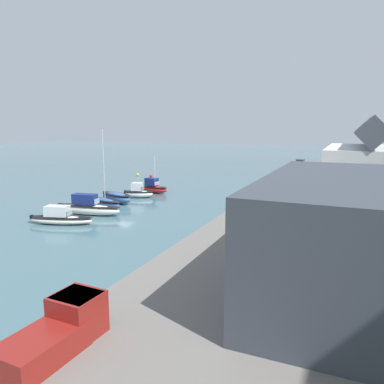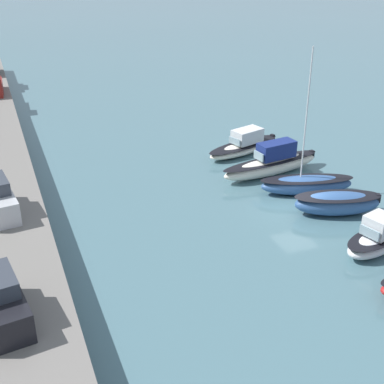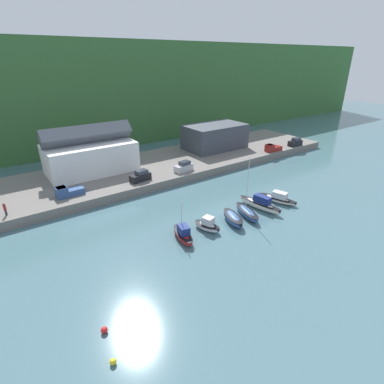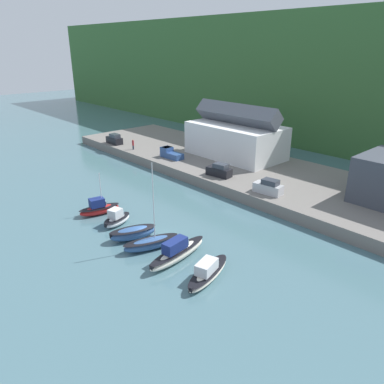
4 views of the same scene
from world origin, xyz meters
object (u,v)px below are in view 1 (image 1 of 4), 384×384
at_px(moored_boat_0, 153,187).
at_px(pickup_truck_0, 61,328).
at_px(moored_boat_4, 88,207).
at_px(pickup_truck_1, 299,176).
at_px(parked_car_3, 276,188).
at_px(mooring_buoy_1, 138,175).
at_px(mooring_buoy_0, 151,176).
at_px(moored_boat_1, 138,192).
at_px(moored_boat_3, 103,202).
at_px(parked_car_0, 253,203).
at_px(moored_boat_2, 116,197).
at_px(moored_boat_5, 60,218).
at_px(person_on_quay, 296,168).
at_px(parked_car_1, 300,165).

bearing_deg(moored_boat_0, pickup_truck_0, 35.68).
height_order(moored_boat_0, moored_boat_4, moored_boat_0).
bearing_deg(pickup_truck_1, parked_car_3, -96.94).
bearing_deg(mooring_buoy_1, mooring_buoy_0, 81.04).
xyz_separation_m(pickup_truck_0, mooring_buoy_1, (-56.95, -31.72, -2.26)).
bearing_deg(moored_boat_1, mooring_buoy_0, -171.54).
distance_m(moored_boat_0, moored_boat_3, 12.52).
height_order(moored_boat_1, parked_car_0, parked_car_0).
distance_m(moored_boat_2, moored_boat_5, 11.93).
bearing_deg(pickup_truck_1, moored_boat_1, -148.04).
xyz_separation_m(moored_boat_4, mooring_buoy_1, (-32.22, -12.92, -0.63)).
xyz_separation_m(parked_car_0, person_on_quay, (-33.84, -0.47, 0.18)).
bearing_deg(moored_boat_4, parked_car_1, 148.26).
height_order(moored_boat_0, moored_boat_3, moored_boat_3).
distance_m(moored_boat_5, pickup_truck_1, 37.90).
distance_m(moored_boat_0, moored_boat_2, 9.20).
bearing_deg(person_on_quay, moored_boat_3, -31.40).
bearing_deg(mooring_buoy_1, moored_boat_5, 19.28).
bearing_deg(parked_car_3, person_on_quay, 83.62).
relative_size(moored_boat_1, parked_car_1, 1.14).
height_order(moored_boat_4, mooring_buoy_1, moored_boat_4).
relative_size(moored_boat_5, mooring_buoy_0, 11.45).
xyz_separation_m(parked_car_3, person_on_quay, (-23.68, -0.83, 0.18)).
xyz_separation_m(moored_boat_0, moored_boat_3, (12.52, -0.43, -0.13)).
relative_size(parked_car_1, parked_car_3, 0.95).
bearing_deg(pickup_truck_0, moored_boat_3, 126.47).
bearing_deg(moored_boat_1, parked_car_3, 76.38).
xyz_separation_m(moored_boat_3, mooring_buoy_1, (-28.36, -12.27, -0.44)).
height_order(moored_boat_4, parked_car_3, parked_car_3).
bearing_deg(moored_boat_5, person_on_quay, 138.03).
height_order(moored_boat_1, moored_boat_3, moored_boat_3).
relative_size(parked_car_1, mooring_buoy_0, 6.37).
relative_size(moored_boat_3, parked_car_0, 2.34).
xyz_separation_m(moored_boat_0, parked_car_0, (13.67, 19.99, 1.79)).
distance_m(moored_boat_2, mooring_buoy_1, 27.77).
height_order(person_on_quay, mooring_buoy_1, person_on_quay).
bearing_deg(parked_car_1, moored_boat_5, -111.35).
height_order(moored_boat_4, mooring_buoy_0, moored_boat_4).
bearing_deg(pickup_truck_1, moored_boat_2, -141.26).
xyz_separation_m(moored_boat_3, parked_car_3, (-9.00, 20.78, 1.92)).
relative_size(moored_boat_5, parked_car_1, 1.80).
bearing_deg(pickup_truck_0, parked_car_1, 91.97).
bearing_deg(pickup_truck_1, parked_car_0, -96.07).
bearing_deg(pickup_truck_0, person_on_quay, 91.78).
bearing_deg(moored_boat_0, parked_car_3, 91.05).
height_order(moored_boat_0, parked_car_1, moored_boat_0).
xyz_separation_m(moored_boat_4, moored_boat_5, (4.70, -0.01, -0.21)).
relative_size(moored_boat_4, parked_car_3, 1.97).
bearing_deg(moored_boat_3, parked_car_3, 128.85).
distance_m(moored_boat_1, mooring_buoy_0, 21.76).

